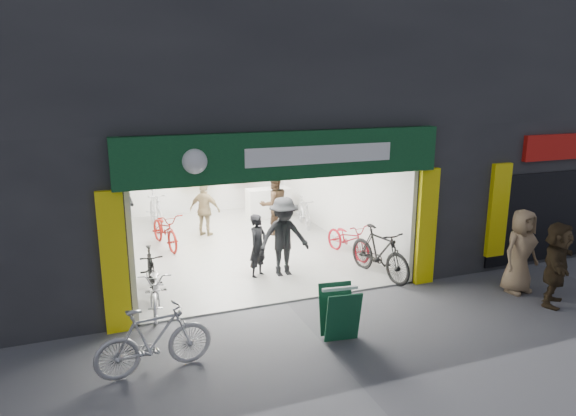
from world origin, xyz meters
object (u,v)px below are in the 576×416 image
parked_bike (154,339)px  sandwich_board (339,312)px  pedestrian_near (520,251)px  bike_left_front (156,288)px  bike_right_front (380,253)px

parked_bike → sandwich_board: size_ratio=1.93×
parked_bike → pedestrian_near: size_ratio=1.00×
bike_left_front → sandwich_board: bearing=-31.4°
pedestrian_near → sandwich_board: (-4.51, -0.54, -0.39)m
parked_bike → pedestrian_near: bearing=-92.7°
bike_right_front → sandwich_board: bike_right_front is taller
parked_bike → sandwich_board: 3.13m
bike_right_front → pedestrian_near: (2.34, -1.79, 0.32)m
bike_left_front → sandwich_board: (2.83, -2.33, 0.06)m
parked_bike → pedestrian_near: 7.66m
bike_right_front → parked_bike: 5.76m
pedestrian_near → parked_bike: bearing=176.5°
parked_bike → pedestrian_near: pedestrian_near is taller
bike_left_front → sandwich_board: 3.66m
pedestrian_near → sandwich_board: 4.56m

